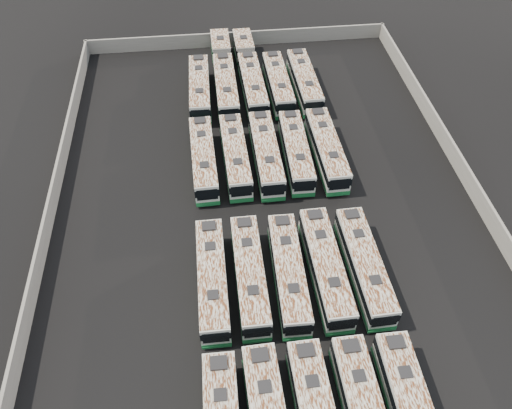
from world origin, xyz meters
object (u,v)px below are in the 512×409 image
(bus_midback_right, at_px, (296,151))
(bus_back_far_left, at_px, (200,89))
(bus_back_right, at_px, (278,84))
(bus_back_far_right, at_px, (304,82))
(bus_midback_left, at_px, (235,156))
(bus_midback_far_right, at_px, (327,149))
(bus_midfront_right, at_px, (325,267))
(bus_midfront_center, at_px, (289,273))
(bus_midback_far_left, at_px, (204,159))
(bus_back_left, at_px, (224,74))
(bus_back_center, at_px, (250,72))
(bus_midfront_far_left, at_px, (212,279))
(bus_midback_center, at_px, (266,154))
(bus_midfront_far_right, at_px, (364,265))
(bus_midfront_left, at_px, (250,275))

(bus_midback_right, xyz_separation_m, bus_back_far_left, (-10.39, 13.74, 0.04))
(bus_back_right, xyz_separation_m, bus_back_far_right, (3.52, 0.03, 0.04))
(bus_midback_left, height_order, bus_midback_far_right, bus_midback_far_right)
(bus_midfront_right, distance_m, bus_back_right, 30.01)
(bus_back_far_right, bearing_deg, bus_midfront_center, -104.02)
(bus_midfront_right, height_order, bus_back_far_right, bus_back_far_right)
(bus_midfront_right, distance_m, bus_midback_far_left, 19.28)
(bus_midback_far_right, bearing_deg, bus_back_left, 120.79)
(bus_midfront_right, xyz_separation_m, bus_back_center, (-3.46, 33.21, 0.00))
(bus_back_center, bearing_deg, bus_midfront_right, -85.30)
(bus_midfront_far_left, relative_size, bus_midback_far_right, 0.98)
(bus_midback_far_right, bearing_deg, bus_midback_center, 178.97)
(bus_midback_far_left, relative_size, bus_back_far_right, 0.98)
(bus_midback_left, bearing_deg, bus_back_far_left, 102.95)
(bus_midback_far_right, distance_m, bus_back_far_left, 19.62)
(bus_midback_center, bearing_deg, bus_midfront_far_right, -67.30)
(bus_midback_left, bearing_deg, bus_back_center, 77.31)
(bus_back_center, bearing_deg, bus_back_right, -44.03)
(bus_midfront_right, distance_m, bus_back_far_right, 30.24)
(bus_back_left, bearing_deg, bus_midback_center, -78.22)
(bus_midfront_right, relative_size, bus_back_left, 0.63)
(bus_midfront_center, height_order, bus_midback_far_right, bus_midback_far_right)
(bus_midback_far_left, relative_size, bus_midback_center, 0.98)
(bus_midback_right, height_order, bus_back_right, bus_back_right)
(bus_midback_center, bearing_deg, bus_back_center, 89.89)
(bus_midfront_far_right, xyz_separation_m, bus_midback_center, (-6.98, 16.40, 0.05))
(bus_midfront_center, height_order, bus_midback_far_left, bus_midback_far_left)
(bus_back_center, xyz_separation_m, bus_back_far_right, (6.99, -3.18, -0.00))
(bus_midfront_far_left, height_order, bus_back_left, bus_back_left)
(bus_midfront_center, height_order, bus_back_left, bus_back_left)
(bus_back_left, xyz_separation_m, bus_back_center, (3.47, 0.02, -0.03))
(bus_back_far_left, height_order, bus_back_right, bus_back_far_left)
(bus_midfront_far_right, distance_m, bus_back_center, 34.13)
(bus_midback_far_left, distance_m, bus_midback_right, 10.48)
(bus_midfront_left, distance_m, bus_back_right, 30.83)
(bus_midfront_far_right, height_order, bus_midback_left, bus_midback_left)
(bus_back_right, bearing_deg, bus_back_far_right, -0.48)
(bus_midfront_left, relative_size, bus_midback_center, 0.97)
(bus_midback_right, xyz_separation_m, bus_back_far_right, (3.48, 13.74, 0.05))
(bus_midfront_left, height_order, bus_back_far_left, bus_back_far_left)
(bus_midback_center, xyz_separation_m, bus_midback_right, (3.44, 0.08, -0.06))
(bus_midfront_far_left, distance_m, bus_back_far_right, 33.17)
(bus_midfront_left, distance_m, bus_midback_far_right, 19.35)
(bus_midfront_far_right, bearing_deg, bus_midback_center, 111.78)
(bus_midback_left, height_order, bus_back_far_right, bus_back_far_right)
(bus_back_left, bearing_deg, bus_midback_left, -89.77)
(bus_midfront_far_right, distance_m, bus_midback_right, 16.86)
(bus_midback_left, xyz_separation_m, bus_midback_far_right, (10.44, -0.12, 0.03))
(bus_midfront_left, height_order, bus_back_center, bus_back_center)
(bus_midfront_center, relative_size, bus_midback_far_right, 0.98)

